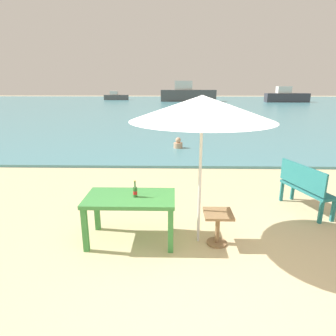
# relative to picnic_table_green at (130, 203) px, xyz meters

# --- Properties ---
(ground_plane) EXTENTS (120.00, 120.00, 0.00)m
(ground_plane) POSITION_rel_picnic_table_green_xyz_m (1.09, -0.86, -0.65)
(ground_plane) COLOR beige
(sea_water) EXTENTS (120.00, 50.00, 0.08)m
(sea_water) POSITION_rel_picnic_table_green_xyz_m (1.09, 29.14, -0.61)
(sea_water) COLOR teal
(sea_water) RESTS_ON ground_plane
(picnic_table_green) EXTENTS (1.40, 0.80, 0.76)m
(picnic_table_green) POSITION_rel_picnic_table_green_xyz_m (0.00, 0.00, 0.00)
(picnic_table_green) COLOR #3D8C42
(picnic_table_green) RESTS_ON ground_plane
(beer_bottle_amber) EXTENTS (0.07, 0.07, 0.26)m
(beer_bottle_amber) POSITION_rel_picnic_table_green_xyz_m (0.08, -0.01, 0.20)
(beer_bottle_amber) COLOR #2D662D
(beer_bottle_amber) RESTS_ON picnic_table_green
(patio_umbrella) EXTENTS (2.10, 2.10, 2.30)m
(patio_umbrella) POSITION_rel_picnic_table_green_xyz_m (1.08, -0.01, 1.47)
(patio_umbrella) COLOR silver
(patio_umbrella) RESTS_ON ground_plane
(side_table_wood) EXTENTS (0.44, 0.44, 0.54)m
(side_table_wood) POSITION_rel_picnic_table_green_xyz_m (1.37, -0.09, -0.30)
(side_table_wood) COLOR olive
(side_table_wood) RESTS_ON ground_plane
(bench_teal_center) EXTENTS (0.70, 1.25, 0.95)m
(bench_teal_center) POSITION_rel_picnic_table_green_xyz_m (3.25, 1.20, -0.11)
(bench_teal_center) COLOR #237275
(bench_teal_center) RESTS_ON ground_plane
(swimmer_person) EXTENTS (0.34, 0.34, 0.41)m
(swimmer_person) POSITION_rel_picnic_table_green_xyz_m (0.84, 6.67, -0.41)
(swimmer_person) COLOR tan
(swimmer_person) RESTS_ON sea_water
(boat_tanker) EXTENTS (3.63, 0.99, 1.32)m
(boat_tanker) POSITION_rel_picnic_table_green_xyz_m (-8.31, 41.01, -0.10)
(boat_tanker) COLOR #4C4C4C
(boat_tanker) RESTS_ON sea_water
(boat_cargo_ship) EXTENTS (7.63, 2.08, 2.78)m
(boat_cargo_ship) POSITION_rel_picnic_table_green_xyz_m (2.50, 37.50, 0.43)
(boat_cargo_ship) COLOR #4C4C4C
(boat_cargo_ship) RESTS_ON sea_water
(boat_ferry) EXTENTS (5.65, 1.54, 2.05)m
(boat_ferry) POSITION_rel_picnic_table_green_xyz_m (15.72, 35.91, 0.17)
(boat_ferry) COLOR #38383F
(boat_ferry) RESTS_ON sea_water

